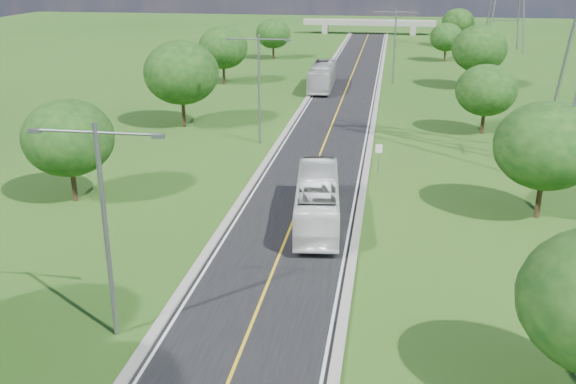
{
  "coord_description": "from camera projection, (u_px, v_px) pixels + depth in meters",
  "views": [
    {
      "loc": [
        5.92,
        -11.98,
        16.31
      ],
      "look_at": [
        0.07,
        24.07,
        3.0
      ],
      "focal_mm": 40.0,
      "sensor_mm": 36.0,
      "label": 1
    }
  ],
  "objects": [
    {
      "name": "curb_left",
      "position": [
        308.0,
        98.0,
        79.39
      ],
      "size": [
        0.5,
        150.0,
        0.22
      ],
      "primitive_type": "cube",
      "color": "gray",
      "rests_on": "ground"
    },
    {
      "name": "speed_limit_sign",
      "position": [
        379.0,
        153.0,
        51.48
      ],
      "size": [
        0.55,
        0.09,
        2.4
      ],
      "color": "slate",
      "rests_on": "ground"
    },
    {
      "name": "tree_rd",
      "position": [
        479.0,
        49.0,
        83.7
      ],
      "size": [
        7.14,
        7.14,
        8.3
      ],
      "color": "black",
      "rests_on": "ground"
    },
    {
      "name": "bus_inbound",
      "position": [
        322.0,
        76.0,
        84.39
      ],
      "size": [
        3.08,
        12.12,
        3.36
      ],
      "primitive_type": "imported",
      "rotation": [
        0.0,
        0.0,
        0.02
      ],
      "color": "beige",
      "rests_on": "road"
    },
    {
      "name": "streetlight_near_left",
      "position": [
        104.0,
        215.0,
        27.58
      ],
      "size": [
        5.9,
        0.25,
        10.0
      ],
      "color": "slate",
      "rests_on": "ground"
    },
    {
      "name": "tree_lb",
      "position": [
        68.0,
        138.0,
        44.37
      ],
      "size": [
        6.3,
        6.3,
        7.33
      ],
      "color": "black",
      "rests_on": "ground"
    },
    {
      "name": "tree_lc",
      "position": [
        181.0,
        72.0,
        64.3
      ],
      "size": [
        7.56,
        7.56,
        8.79
      ],
      "color": "black",
      "rests_on": "ground"
    },
    {
      "name": "bus_outbound",
      "position": [
        317.0,
        200.0,
        41.45
      ],
      "size": [
        3.83,
        11.57,
        3.16
      ],
      "primitive_type": "imported",
      "rotation": [
        0.0,
        0.0,
        3.25
      ],
      "color": "white",
      "rests_on": "road"
    },
    {
      "name": "tree_rc",
      "position": [
        486.0,
        90.0,
        62.06
      ],
      "size": [
        5.88,
        5.88,
        6.84
      ],
      "color": "black",
      "rests_on": "ground"
    },
    {
      "name": "tree_re",
      "position": [
        446.0,
        37.0,
        106.76
      ],
      "size": [
        5.46,
        5.46,
        6.35
      ],
      "color": "black",
      "rests_on": "ground"
    },
    {
      "name": "ground",
      "position": [
        338.0,
        110.0,
        73.23
      ],
      "size": [
        260.0,
        260.0,
        0.0
      ],
      "primitive_type": "plane",
      "color": "#224B15",
      "rests_on": "ground"
    },
    {
      "name": "tree_rf",
      "position": [
        458.0,
        23.0,
        124.57
      ],
      "size": [
        6.3,
        6.3,
        7.33
      ],
      "color": "black",
      "rests_on": "ground"
    },
    {
      "name": "tree_le",
      "position": [
        273.0,
        33.0,
        109.17
      ],
      "size": [
        5.88,
        5.88,
        6.84
      ],
      "color": "black",
      "rests_on": "ground"
    },
    {
      "name": "tree_ld",
      "position": [
        223.0,
        48.0,
        87.08
      ],
      "size": [
        6.72,
        6.72,
        7.82
      ],
      "color": "black",
      "rests_on": "ground"
    },
    {
      "name": "streetlight_far_right",
      "position": [
        395.0,
        40.0,
        86.98
      ],
      "size": [
        5.9,
        0.25,
        10.0
      ],
      "color": "slate",
      "rests_on": "ground"
    },
    {
      "name": "tree_rb",
      "position": [
        546.0,
        146.0,
        41.3
      ],
      "size": [
        6.72,
        6.72,
        7.82
      ],
      "color": "black",
      "rests_on": "ground"
    },
    {
      "name": "road",
      "position": [
        342.0,
        100.0,
        78.78
      ],
      "size": [
        8.0,
        150.0,
        0.06
      ],
      "primitive_type": "cube",
      "color": "black",
      "rests_on": "ground"
    },
    {
      "name": "streetlight_mid_left",
      "position": [
        259.0,
        80.0,
        58.18
      ],
      "size": [
        5.9,
        0.25,
        10.0
      ],
      "color": "slate",
      "rests_on": "ground"
    },
    {
      "name": "overpass",
      "position": [
        369.0,
        23.0,
        146.59
      ],
      "size": [
        30.0,
        3.0,
        3.2
      ],
      "color": "gray",
      "rests_on": "ground"
    },
    {
      "name": "curb_right",
      "position": [
        377.0,
        100.0,
        78.11
      ],
      "size": [
        0.5,
        150.0,
        0.22
      ],
      "primitive_type": "cube",
      "color": "gray",
      "rests_on": "ground"
    }
  ]
}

